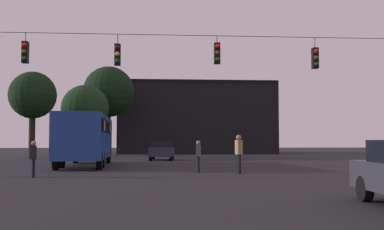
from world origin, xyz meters
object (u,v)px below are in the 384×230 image
at_px(pedestrian_crossing_center, 239,151).
at_px(tree_right_far, 85,109).
at_px(city_bus, 86,135).
at_px(pedestrian_crossing_left, 33,157).
at_px(pedestrian_crossing_right, 198,155).
at_px(tree_left_silhouette, 33,96).
at_px(tree_behind_building, 109,92).
at_px(car_far_left, 162,150).

height_order(pedestrian_crossing_center, tree_right_far, tree_right_far).
height_order(city_bus, pedestrian_crossing_center, city_bus).
height_order(pedestrian_crossing_left, pedestrian_crossing_right, pedestrian_crossing_right).
distance_m(pedestrian_crossing_right, tree_right_far, 24.37).
height_order(city_bus, tree_left_silhouette, tree_left_silhouette).
xyz_separation_m(pedestrian_crossing_left, tree_behind_building, (-0.01, 30.55, 5.88)).
bearing_deg(tree_left_silhouette, tree_behind_building, 59.50).
xyz_separation_m(city_bus, tree_left_silhouette, (-6.31, 11.93, 3.52)).
height_order(pedestrian_crossing_center, tree_left_silhouette, tree_left_silhouette).
distance_m(car_far_left, tree_left_silhouette, 12.41).
distance_m(pedestrian_crossing_left, pedestrian_crossing_right, 7.56).
distance_m(tree_left_silhouette, tree_right_far, 5.56).
distance_m(pedestrian_crossing_center, pedestrian_crossing_right, 2.05).
xyz_separation_m(pedestrian_crossing_center, pedestrian_crossing_right, (-1.79, 0.99, -0.17)).
height_order(city_bus, car_far_left, city_bus).
relative_size(car_far_left, pedestrian_crossing_right, 2.91).
height_order(pedestrian_crossing_left, pedestrian_crossing_center, pedestrian_crossing_center).
relative_size(city_bus, tree_left_silhouette, 1.49).
bearing_deg(car_far_left, pedestrian_crossing_right, -84.09).
xyz_separation_m(car_far_left, tree_right_far, (-7.16, 7.34, 3.77)).
xyz_separation_m(pedestrian_crossing_right, tree_behind_building, (-7.08, 27.86, 5.87)).
height_order(city_bus, pedestrian_crossing_right, city_bus).
distance_m(city_bus, tree_left_silhouette, 13.95).
bearing_deg(pedestrian_crossing_right, tree_right_far, 111.23).
bearing_deg(tree_right_far, tree_behind_building, 73.12).
relative_size(tree_left_silhouette, tree_right_far, 1.09).
relative_size(pedestrian_crossing_center, tree_right_far, 0.26).
height_order(car_far_left, pedestrian_crossing_left, car_far_left).
height_order(car_far_left, tree_left_silhouette, tree_left_silhouette).
bearing_deg(car_far_left, city_bus, -118.91).
bearing_deg(tree_right_far, tree_left_silhouette, -134.50).
relative_size(car_far_left, tree_left_silhouette, 0.59).
height_order(car_far_left, pedestrian_crossing_center, pedestrian_crossing_center).
height_order(car_far_left, tree_right_far, tree_right_far).
relative_size(city_bus, tree_behind_building, 1.18).
xyz_separation_m(car_far_left, pedestrian_crossing_right, (1.57, -15.11, 0.06)).
xyz_separation_m(pedestrian_crossing_left, tree_right_far, (-1.66, 25.14, 3.72)).
height_order(pedestrian_crossing_right, tree_right_far, tree_right_far).
bearing_deg(city_bus, tree_left_silhouette, 117.86).
bearing_deg(tree_right_far, pedestrian_crossing_right, -68.77).
bearing_deg(pedestrian_crossing_right, pedestrian_crossing_center, -28.84).
relative_size(city_bus, pedestrian_crossing_left, 7.33).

